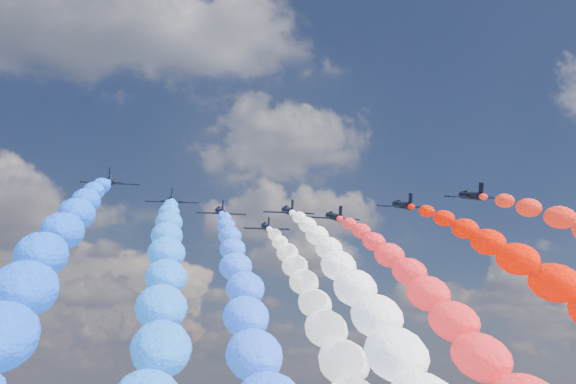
{
  "coord_description": "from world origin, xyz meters",
  "views": [
    {
      "loc": [
        -18.9,
        -125.75,
        65.2
      ],
      "look_at": [
        0.0,
        4.0,
        101.5
      ],
      "focal_mm": 47.26,
      "sensor_mm": 36.0,
      "label": 1
    }
  ],
  "objects": [
    {
      "name": "jet_0",
      "position": [
        -30.39,
        -5.38,
        99.5
      ],
      "size": [
        9.87,
        13.13,
        6.28
      ],
      "primitive_type": null,
      "rotation": [
        0.3,
        0.0,
        0.05
      ],
      "color": "black"
    },
    {
      "name": "trail_0",
      "position": [
        -30.39,
        -62.12,
        72.14
      ],
      "size": [
        6.31,
        109.72,
        57.92
      ],
      "primitive_type": null,
      "color": "blue"
    },
    {
      "name": "jet_1",
      "position": [
        -20.51,
        5.06,
        99.5
      ],
      "size": [
        9.42,
        12.8,
        6.28
      ],
      "primitive_type": null,
      "rotation": [
        0.3,
        0.0,
        -0.01
      ],
      "color": "black"
    },
    {
      "name": "trail_1",
      "position": [
        -20.51,
        -51.68,
        72.14
      ],
      "size": [
        6.31,
        109.72,
        57.92
      ],
      "primitive_type": null,
      "color": "blue"
    },
    {
      "name": "jet_2",
      "position": [
        -11.6,
        12.41,
        99.5
      ],
      "size": [
        9.77,
        13.06,
        6.28
      ],
      "primitive_type": null,
      "rotation": [
        0.3,
        0.0,
        0.04
      ],
      "color": "black"
    },
    {
      "name": "trail_2",
      "position": [
        -11.6,
        -44.33,
        72.14
      ],
      "size": [
        6.31,
        109.72,
        57.92
      ],
      "primitive_type": null,
      "color": "#2357FF"
    },
    {
      "name": "jet_3",
      "position": [
        0.94,
        10.01,
        99.5
      ],
      "size": [
        9.55,
        12.9,
        6.28
      ],
      "primitive_type": null,
      "rotation": [
        0.3,
        0.0,
        0.02
      ],
      "color": "black"
    },
    {
      "name": "trail_3",
      "position": [
        0.94,
        -46.73,
        72.14
      ],
      "size": [
        6.31,
        109.72,
        57.92
      ],
      "primitive_type": null,
      "color": "white"
    },
    {
      "name": "jet_4",
      "position": [
        -1.55,
        24.07,
        99.5
      ],
      "size": [
        9.4,
        12.79,
        6.28
      ],
      "primitive_type": null,
      "rotation": [
        0.3,
        0.0,
        -0.01
      ],
      "color": "black"
    },
    {
      "name": "trail_4",
      "position": [
        -1.55,
        -32.67,
        72.14
      ],
      "size": [
        6.31,
        109.72,
        57.92
      ],
      "primitive_type": null,
      "color": "white"
    },
    {
      "name": "jet_5",
      "position": [
        10.35,
        13.24,
        99.5
      ],
      "size": [
        10.1,
        13.29,
        6.28
      ],
      "primitive_type": null,
      "rotation": [
        0.3,
        0.0,
        0.07
      ],
      "color": "black"
    },
    {
      "name": "trail_5",
      "position": [
        10.35,
        -43.5,
        72.14
      ],
      "size": [
        6.31,
        109.72,
        57.92
      ],
      "primitive_type": null,
      "color": "red"
    },
    {
      "name": "jet_6",
      "position": [
        20.82,
        2.65,
        99.5
      ],
      "size": [
        9.59,
        12.93,
        6.28
      ],
      "primitive_type": null,
      "rotation": [
        0.3,
        0.0,
        0.02
      ],
      "color": "black"
    },
    {
      "name": "jet_7",
      "position": [
        30.68,
        -5.42,
        99.5
      ],
      "size": [
        9.33,
        12.74,
        6.28
      ],
      "primitive_type": null,
      "rotation": [
        0.3,
        0.0,
        -0.0
      ],
      "color": "black"
    }
  ]
}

